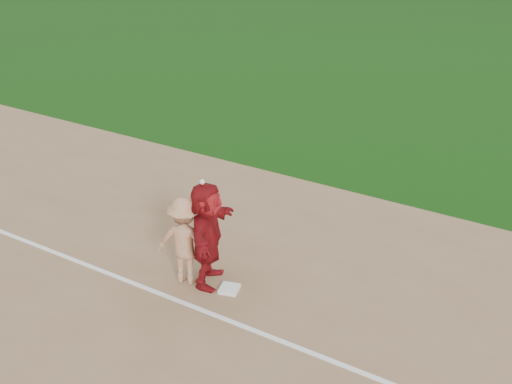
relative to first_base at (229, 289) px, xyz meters
The scene contains 5 objects.
ground 0.39m from the first_base, behind, with size 160.00×160.00×0.00m, color #123D0B.
foul_line 0.85m from the first_base, 117.20° to the right, with size 60.00×0.10×0.01m, color white.
first_base is the anchor object (origin of this frame).
base_runner 1.10m from the first_base, behind, with size 1.88×0.60×2.03m, color maroon.
first_base_play 1.19m from the first_base, behind, with size 1.23×0.91×2.13m.
Camera 1 is at (5.99, -8.12, 6.74)m, focal length 45.00 mm.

